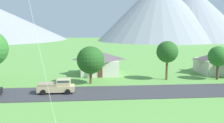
% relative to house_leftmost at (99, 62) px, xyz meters
% --- Properties ---
extents(road_strip, '(160.00, 7.85, 0.08)m').
position_rel_house_leftmost_xyz_m(road_strip, '(0.47, -14.71, -2.35)').
color(road_strip, '#38383D').
rests_on(road_strip, ground).
extents(mountain_central_ridge, '(77.28, 77.28, 38.18)m').
position_rel_house_leftmost_xyz_m(mountain_central_ridge, '(42.60, 111.98, 16.70)').
color(mountain_central_ridge, '#8E939E').
rests_on(mountain_central_ridge, ground).
extents(mountain_west_ridge, '(71.07, 71.07, 33.64)m').
position_rel_house_leftmost_xyz_m(mountain_west_ridge, '(64.81, 113.94, 14.43)').
color(mountain_west_ridge, '#8E939E').
rests_on(mountain_west_ridge, ground).
extents(mountain_far_west_ridge, '(85.46, 85.46, 18.15)m').
position_rel_house_leftmost_xyz_m(mountain_far_west_ridge, '(81.78, 128.81, 6.68)').
color(mountain_far_west_ridge, gray).
rests_on(mountain_far_west_ridge, ground).
extents(house_leftmost, '(7.80, 7.65, 4.61)m').
position_rel_house_leftmost_xyz_m(house_leftmost, '(0.00, 0.00, 0.00)').
color(house_leftmost, silver).
rests_on(house_leftmost, ground).
extents(house_left_center, '(8.40, 8.02, 4.44)m').
position_rel_house_leftmost_xyz_m(house_left_center, '(24.42, -1.06, -0.09)').
color(house_left_center, beige).
rests_on(house_left_center, ground).
extents(tree_left_of_center, '(3.86, 3.86, 6.99)m').
position_rel_house_leftmost_xyz_m(tree_left_of_center, '(11.87, -6.45, 2.63)').
color(tree_left_of_center, brown).
rests_on(tree_left_of_center, ground).
extents(tree_center, '(4.63, 4.63, 6.30)m').
position_rel_house_leftmost_xyz_m(tree_center, '(-1.79, -8.37, 1.59)').
color(tree_center, brown).
rests_on(tree_center, ground).
extents(tree_right_of_center, '(3.63, 3.63, 6.06)m').
position_rel_house_leftmost_xyz_m(tree_right_of_center, '(21.02, -7.19, 1.82)').
color(tree_right_of_center, '#4C3823').
rests_on(tree_right_of_center, ground).
extents(pickup_truck_sand_west_side, '(5.21, 2.34, 1.99)m').
position_rel_house_leftmost_xyz_m(pickup_truck_sand_west_side, '(-6.70, -14.42, -1.33)').
color(pickup_truck_sand_west_side, '#C6B284').
rests_on(pickup_truck_sand_west_side, road_strip).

